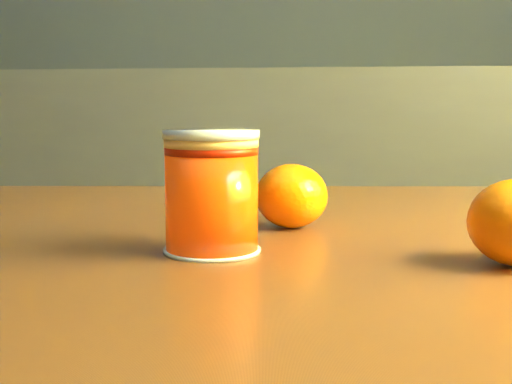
# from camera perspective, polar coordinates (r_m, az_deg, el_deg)

# --- Properties ---
(kitchen_counter) EXTENTS (3.15, 0.60, 0.90)m
(kitchen_counter) POSITION_cam_1_polar(r_m,az_deg,el_deg) (2.12, -13.44, -3.02)
(kitchen_counter) COLOR #49494E
(kitchen_counter) RESTS_ON ground
(table) EXTENTS (1.08, 0.85, 0.72)m
(table) POSITION_cam_1_polar(r_m,az_deg,el_deg) (0.62, 8.41, -12.14)
(table) COLOR brown
(table) RESTS_ON ground
(juice_glass) EXTENTS (0.07, 0.07, 0.09)m
(juice_glass) POSITION_cam_1_polar(r_m,az_deg,el_deg) (0.53, -3.57, -0.03)
(juice_glass) COLOR #FF3F05
(juice_glass) RESTS_ON table
(orange_front) EXTENTS (0.08, 0.08, 0.06)m
(orange_front) POSITION_cam_1_polar(r_m,az_deg,el_deg) (0.63, 2.86, -0.31)
(orange_front) COLOR orange
(orange_front) RESTS_ON table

